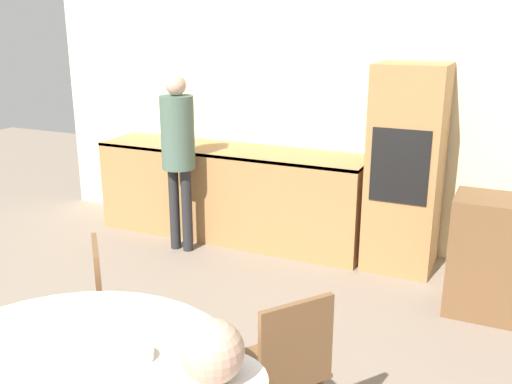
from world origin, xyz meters
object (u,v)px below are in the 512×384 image
(oven_unit, at_px, (406,169))
(bowl_near, at_px, (138,355))
(person_standing, at_px, (178,144))
(chair_far_right, at_px, (284,367))
(chair_far_left, at_px, (82,309))

(oven_unit, xyz_separation_m, bowl_near, (-0.48, -3.10, -0.12))
(oven_unit, xyz_separation_m, person_standing, (-1.93, -0.50, 0.14))
(oven_unit, bearing_deg, chair_far_right, -91.10)
(chair_far_right, height_order, person_standing, person_standing)
(person_standing, relative_size, bowl_near, 12.18)
(chair_far_right, relative_size, person_standing, 0.55)
(oven_unit, distance_m, chair_far_left, 2.87)
(person_standing, distance_m, bowl_near, 2.98)
(person_standing, bearing_deg, chair_far_left, -72.76)
(chair_far_right, distance_m, person_standing, 2.84)
(chair_far_left, bearing_deg, bowl_near, 12.85)
(chair_far_left, distance_m, chair_far_right, 1.25)
(chair_far_right, bearing_deg, person_standing, -101.92)
(bowl_near, bearing_deg, person_standing, 119.04)
(person_standing, bearing_deg, oven_unit, 14.43)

